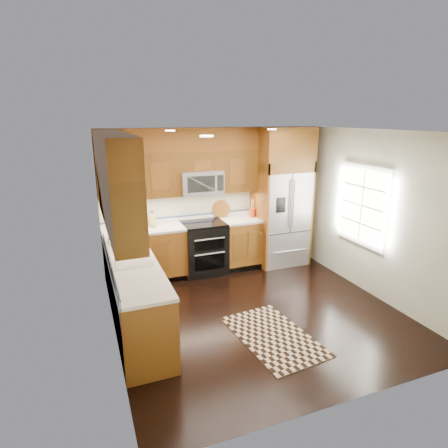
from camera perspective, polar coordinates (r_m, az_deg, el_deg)
name	(u,v)px	position (r m, az deg, el deg)	size (l,w,h in m)	color
ground	(255,311)	(5.73, 4.81, -13.05)	(4.00, 4.00, 0.00)	black
wall_back	(210,199)	(7.01, -2.07, 3.87)	(4.00, 0.02, 2.60)	silver
wall_left	(108,244)	(4.72, -17.23, -2.96)	(0.02, 4.00, 2.60)	silver
wall_right	(372,214)	(6.34, 21.60, 1.41)	(0.02, 4.00, 2.60)	silver
window	(363,205)	(6.45, 20.36, 2.68)	(0.04, 1.10, 1.30)	white
base_cabinets	(159,272)	(5.95, -9.80, -7.26)	(2.85, 3.00, 0.90)	#914C1C
countertop	(166,240)	(5.91, -8.90, -2.48)	(2.86, 3.01, 0.04)	white
upper_cabinets	(157,169)	(5.72, -10.15, 8.23)	(2.85, 3.00, 1.15)	brown
range	(204,248)	(6.86, -3.07, -3.64)	(0.76, 0.67, 0.95)	black
microwave	(201,182)	(6.68, -3.58, 6.38)	(0.76, 0.40, 0.42)	#B2B2B7
refrigerator	(281,197)	(7.21, 8.74, 4.07)	(0.98, 0.75, 2.60)	#B2B2B7
sink_faucet	(130,259)	(5.06, -14.15, -5.14)	(0.54, 0.44, 0.37)	#B2B2B7
rug	(273,336)	(5.17, 7.50, -16.56)	(0.86, 1.43, 0.01)	black
knife_block	(152,220)	(6.61, -10.93, 0.65)	(0.13, 0.16, 0.28)	tan
utensil_crock	(252,211)	(7.11, 4.35, 2.00)	(0.12, 0.12, 0.34)	#B63F16
cutting_board	(221,217)	(7.10, -0.44, 1.14)	(0.33, 0.33, 0.02)	brown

